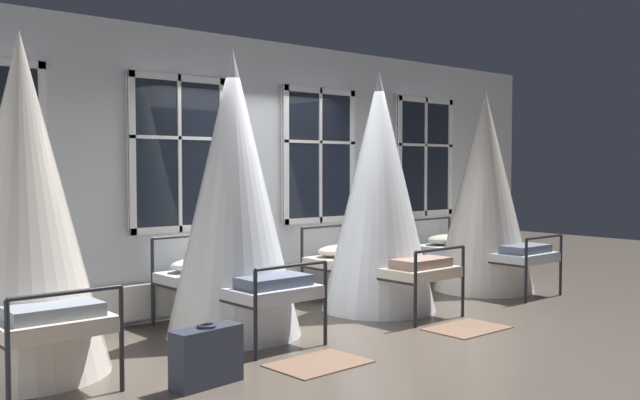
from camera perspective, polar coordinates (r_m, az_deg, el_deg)
name	(u,v)px	position (r m, az deg, el deg)	size (l,w,h in m)	color
ground	(329,326)	(7.45, 0.76, -10.08)	(21.76, 21.76, 0.00)	brown
back_wall_with_windows	(249,174)	(8.39, -5.67, 2.12)	(10.35, 0.10, 3.13)	silver
window_bank	(256,219)	(8.31, -5.18, -1.54)	(7.10, 0.10, 2.55)	black
cot_first	(23,209)	(6.05, -22.70, -0.68)	(1.32, 1.82, 2.71)	black
cot_second	(233,197)	(6.97, -6.95, 0.24)	(1.32, 1.84, 2.78)	black
cot_third	(379,195)	(8.18, 4.72, 0.42)	(1.32, 1.84, 2.73)	black
cot_fourth	(484,194)	(9.70, 13.02, 0.50)	(1.32, 1.84, 2.65)	black
rug_second	(319,363)	(6.09, -0.11, -12.95)	(0.80, 0.56, 0.01)	brown
rug_third	(467,328)	(7.49, 11.69, -10.03)	(0.80, 0.56, 0.01)	brown
suitcase_dark	(207,356)	(5.54, -9.06, -12.24)	(0.58, 0.27, 0.47)	#2D3342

